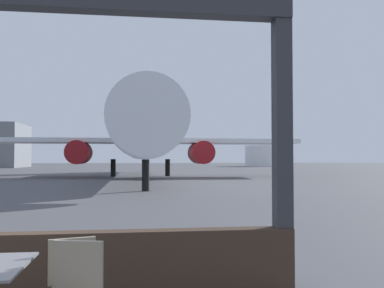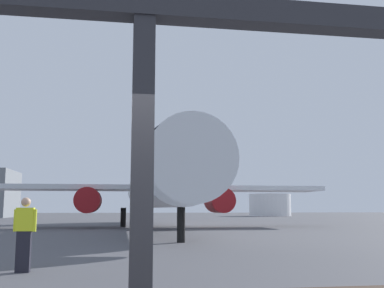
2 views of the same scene
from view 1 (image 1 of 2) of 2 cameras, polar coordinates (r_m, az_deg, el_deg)
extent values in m
plane|color=#4C4C51|center=(45.02, -10.14, -3.93)|extent=(220.00, 220.00, 0.00)
cube|color=#2D2D33|center=(5.26, 11.95, -1.27)|extent=(0.20, 0.20, 3.25)
cube|color=gray|center=(3.99, -15.69, -14.73)|extent=(0.39, 0.15, 0.39)
cube|color=gray|center=(3.63, -14.93, -15.83)|extent=(0.40, 0.14, 0.45)
cylinder|color=silver|center=(36.22, -6.80, 0.91)|extent=(3.69, 32.55, 3.69)
cone|color=silver|center=(18.69, -6.01, 3.60)|extent=(3.51, 2.60, 3.51)
cylinder|color=black|center=(20.59, -6.16, 3.51)|extent=(3.77, 0.90, 3.77)
cube|color=silver|center=(37.83, -17.90, 0.41)|extent=(12.69, 4.20, 0.36)
cube|color=silver|center=(38.03, 4.19, 0.31)|extent=(12.69, 4.20, 0.36)
cylinder|color=maroon|center=(36.08, -14.84, -1.09)|extent=(1.90, 3.20, 1.90)
cylinder|color=maroon|center=(36.23, 1.20, -1.16)|extent=(1.90, 3.20, 1.90)
cube|color=maroon|center=(51.30, -7.03, 4.83)|extent=(0.36, 4.40, 5.20)
cylinder|color=black|center=(20.81, -6.21, -4.16)|extent=(0.36, 0.36, 1.53)
cylinder|color=black|center=(38.25, -10.47, -3.14)|extent=(0.44, 0.44, 1.53)
cylinder|color=black|center=(38.32, -3.27, -3.16)|extent=(0.44, 0.44, 1.53)
cylinder|color=white|center=(90.00, 9.63, -1.59)|extent=(8.05, 8.05, 4.24)
camera|label=2|loc=(2.32, -74.84, -2.55)|focal=42.10mm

